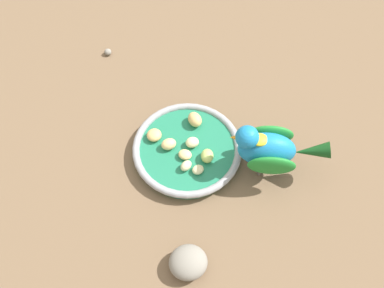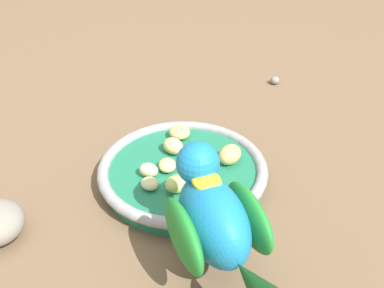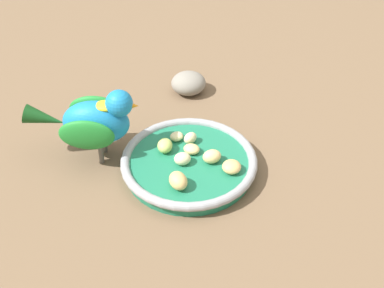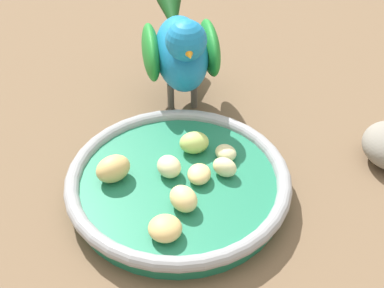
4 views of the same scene
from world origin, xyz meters
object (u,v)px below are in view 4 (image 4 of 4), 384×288
(apple_piece_1, at_px, (183,199))
(parrot, at_px, (181,48))
(feeding_bowl, at_px, (180,183))
(apple_piece_0, at_px, (199,174))
(apple_piece_7, at_px, (165,228))
(apple_piece_5, at_px, (113,169))
(apple_piece_6, at_px, (193,142))
(apple_piece_4, at_px, (225,167))
(apple_piece_3, at_px, (226,153))
(apple_piece_2, at_px, (170,166))

(apple_piece_1, distance_m, parrot, 0.21)
(feeding_bowl, relative_size, apple_piece_0, 8.25)
(apple_piece_1, relative_size, apple_piece_7, 1.00)
(apple_piece_5, height_order, apple_piece_6, apple_piece_5)
(apple_piece_0, bearing_deg, apple_piece_1, 21.63)
(apple_piece_1, bearing_deg, apple_piece_4, -178.25)
(apple_piece_3, relative_size, apple_piece_5, 0.66)
(feeding_bowl, height_order, apple_piece_2, apple_piece_2)
(apple_piece_1, height_order, apple_piece_7, apple_piece_1)
(apple_piece_5, relative_size, parrot, 0.21)
(apple_piece_3, bearing_deg, parrot, -115.89)
(apple_piece_2, xyz_separation_m, apple_piece_5, (0.05, -0.04, 0.00))
(apple_piece_6, bearing_deg, apple_piece_1, 37.15)
(feeding_bowl, distance_m, apple_piece_0, 0.02)
(apple_piece_0, bearing_deg, apple_piece_3, -176.89)
(apple_piece_2, distance_m, apple_piece_5, 0.06)
(apple_piece_1, bearing_deg, feeding_bowl, -131.11)
(apple_piece_4, distance_m, apple_piece_5, 0.11)
(apple_piece_0, bearing_deg, apple_piece_6, -129.25)
(apple_piece_1, distance_m, apple_piece_5, 0.08)
(apple_piece_0, bearing_deg, apple_piece_5, -47.83)
(apple_piece_3, xyz_separation_m, apple_piece_7, (0.12, 0.03, 0.00))
(feeding_bowl, xyz_separation_m, apple_piece_1, (0.03, 0.03, 0.02))
(apple_piece_0, distance_m, apple_piece_7, 0.08)
(apple_piece_4, xyz_separation_m, apple_piece_7, (0.10, 0.01, -0.00))
(feeding_bowl, relative_size, apple_piece_5, 6.31)
(apple_piece_5, distance_m, apple_piece_7, 0.09)
(apple_piece_1, relative_size, parrot, 0.18)
(apple_piece_3, height_order, apple_piece_5, apple_piece_5)
(apple_piece_1, height_order, parrot, parrot)
(apple_piece_1, xyz_separation_m, apple_piece_4, (-0.06, -0.00, -0.00))
(apple_piece_2, relative_size, apple_piece_3, 1.17)
(apple_piece_7, bearing_deg, apple_piece_1, -160.83)
(parrot, bearing_deg, apple_piece_3, 12.04)
(apple_piece_2, xyz_separation_m, parrot, (-0.12, -0.10, 0.05))
(apple_piece_4, distance_m, apple_piece_6, 0.05)
(apple_piece_1, xyz_separation_m, apple_piece_6, (-0.07, -0.05, -0.00))
(apple_piece_5, bearing_deg, apple_piece_4, 136.60)
(apple_piece_5, xyz_separation_m, apple_piece_7, (0.02, 0.09, -0.00))
(feeding_bowl, distance_m, apple_piece_5, 0.07)
(apple_piece_2, height_order, apple_piece_4, same)
(apple_piece_0, distance_m, parrot, 0.17)
(apple_piece_1, xyz_separation_m, apple_piece_3, (-0.08, -0.02, -0.00))
(apple_piece_0, height_order, apple_piece_5, apple_piece_5)
(apple_piece_0, distance_m, apple_piece_2, 0.03)
(apple_piece_7, bearing_deg, apple_piece_0, -159.58)
(apple_piece_3, xyz_separation_m, apple_piece_4, (0.02, 0.02, 0.00))
(feeding_bowl, xyz_separation_m, apple_piece_6, (-0.04, -0.02, 0.02))
(apple_piece_7, distance_m, parrot, 0.24)
(apple_piece_0, relative_size, apple_piece_7, 0.89)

